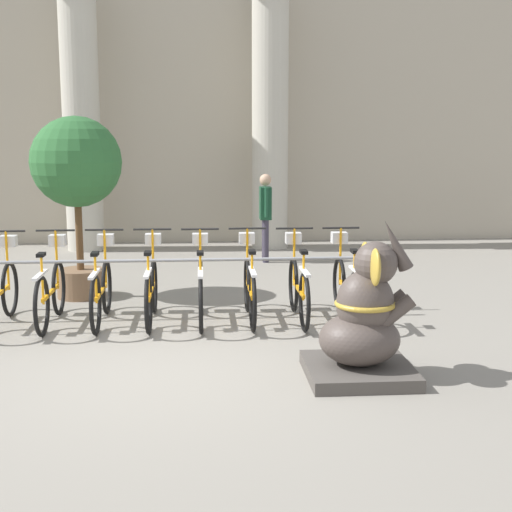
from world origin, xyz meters
TOP-DOWN VIEW (x-y plane):
  - ground_plane at (0.00, 0.00)m, footprint 60.00×60.00m
  - building_facade at (0.00, 8.60)m, footprint 20.00×0.20m
  - column_left at (-1.85, 7.60)m, footprint 0.91×0.91m
  - column_right at (1.85, 7.60)m, footprint 0.91×0.91m
  - bike_rack at (0.14, 1.95)m, footprint 4.83×0.05m
  - bicycle_1 at (-1.37, 1.83)m, footprint 0.48×1.70m
  - bicycle_2 at (-0.76, 1.84)m, footprint 0.48×1.70m
  - bicycle_3 at (-0.16, 1.84)m, footprint 0.48×1.70m
  - bicycle_4 at (0.44, 1.81)m, footprint 0.48×1.70m
  - bicycle_5 at (1.05, 1.84)m, footprint 0.48×1.70m
  - bicycle_6 at (1.65, 1.80)m, footprint 0.48×1.70m
  - bicycle_7 at (2.26, 1.80)m, footprint 0.48×1.70m
  - elephant_statue at (1.98, -0.36)m, footprint 1.00×1.00m
  - person_pedestrian at (1.62, 5.96)m, footprint 0.21×0.47m
  - potted_tree at (-1.25, 3.30)m, footprint 1.26×1.26m

SIDE VIEW (x-z plane):
  - ground_plane at x=0.00m, z-range 0.00..0.00m
  - bicycle_1 at x=-1.37m, z-range -0.13..0.98m
  - bicycle_2 at x=-0.76m, z-range -0.13..0.98m
  - bicycle_3 at x=-0.16m, z-range -0.13..0.98m
  - bicycle_4 at x=0.44m, z-range -0.13..0.98m
  - bicycle_5 at x=1.05m, z-range -0.13..0.98m
  - bicycle_6 at x=1.65m, z-range -0.13..0.98m
  - bicycle_7 at x=2.26m, z-range -0.13..0.98m
  - elephant_statue at x=1.98m, z-range -0.25..1.29m
  - bike_rack at x=0.14m, z-range 0.24..1.01m
  - person_pedestrian at x=1.62m, z-range 0.15..1.74m
  - potted_tree at x=-1.25m, z-range 0.50..3.04m
  - column_left at x=-1.85m, z-range 0.04..5.20m
  - column_right at x=1.85m, z-range 0.04..5.20m
  - building_facade at x=0.00m, z-range 0.00..6.00m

